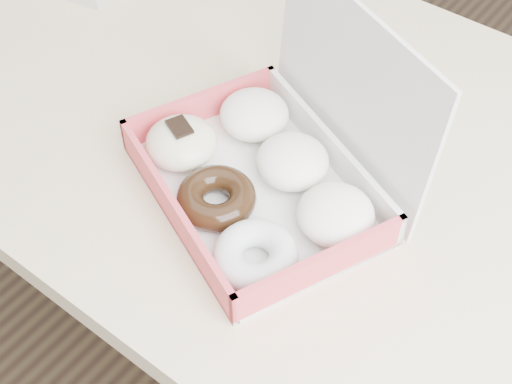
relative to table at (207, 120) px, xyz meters
The scene contains 3 objects.
ground 0.67m from the table, ahead, with size 4.00×4.00×0.00m, color black.
table is the anchor object (origin of this frame).
donut_box 0.26m from the table, 28.75° to the right, with size 0.41×0.38×0.24m.
Camera 1 is at (0.58, -0.63, 1.47)m, focal length 50.00 mm.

